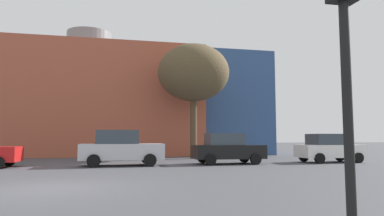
# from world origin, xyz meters

# --- Properties ---
(ground_plane) EXTENTS (200.00, 200.00, 0.00)m
(ground_plane) POSITION_xyz_m (0.00, 0.00, 0.00)
(ground_plane) COLOR #47474C
(building_backdrop) EXTENTS (32.13, 11.19, 11.14)m
(building_backdrop) POSITION_xyz_m (-0.91, 21.83, 4.61)
(building_backdrop) COLOR #B2563D
(building_backdrop) RESTS_ON ground_plane
(parked_car_2) EXTENTS (4.28, 2.10, 1.85)m
(parked_car_2) POSITION_xyz_m (2.02, 7.97, 0.92)
(parked_car_2) COLOR silver
(parked_car_2) RESTS_ON ground_plane
(parked_car_3) EXTENTS (3.95, 1.94, 1.71)m
(parked_car_3) POSITION_xyz_m (7.86, 7.97, 0.85)
(parked_car_3) COLOR black
(parked_car_3) RESTS_ON ground_plane
(parked_car_4) EXTENTS (3.90, 1.92, 1.69)m
(parked_car_4) POSITION_xyz_m (14.26, 7.97, 0.84)
(parked_car_4) COLOR white
(parked_car_4) RESTS_ON ground_plane
(traffic_light_near_right) EXTENTS (0.37, 0.36, 4.04)m
(traffic_light_near_right) POSITION_xyz_m (4.60, -6.85, 2.97)
(traffic_light_near_right) COLOR black
(traffic_light_near_right) RESTS_ON ground_plane
(bare_tree_0) EXTENTS (5.15, 5.15, 8.21)m
(bare_tree_0) POSITION_xyz_m (7.10, 13.32, 6.12)
(bare_tree_0) COLOR brown
(bare_tree_0) RESTS_ON ground_plane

